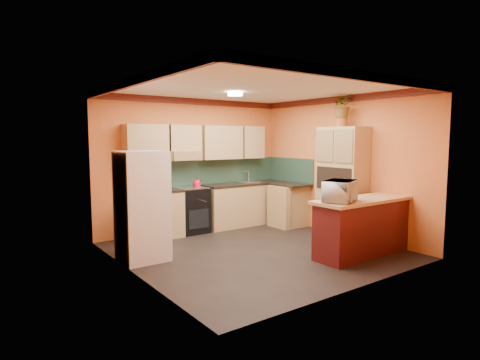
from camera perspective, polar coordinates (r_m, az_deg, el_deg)
name	(u,v)px	position (r m, az deg, el deg)	size (l,w,h in m)	color
room_shell	(247,127)	(6.86, 1.00, 7.61)	(4.24, 4.24, 2.72)	black
base_cabinets_back	(218,208)	(8.44, -3.19, -3.94)	(3.65, 0.60, 0.88)	tan
countertop_back	(218,186)	(8.38, -3.21, -0.84)	(3.65, 0.62, 0.04)	black
stove	(191,210)	(8.13, -6.92, -4.26)	(0.58, 0.58, 0.91)	black
kettle	(197,183)	(8.05, -6.17, -0.43)	(0.17, 0.17, 0.18)	red
sink	(247,182)	(8.81, 1.03, -0.27)	(0.48, 0.40, 0.03)	silver
base_cabinets_right	(290,206)	(8.75, 7.15, -3.64)	(0.60, 0.80, 0.88)	tan
countertop_right	(290,185)	(8.68, 7.19, -0.64)	(0.62, 0.80, 0.04)	black
fridge	(142,206)	(6.36, -13.79, -3.63)	(0.68, 0.66, 1.70)	silver
pantry	(342,183)	(7.77, 14.31, -0.44)	(0.48, 0.90, 2.10)	tan
fern_pot	(342,123)	(7.76, 14.24, 7.91)	(0.22, 0.22, 0.16)	brown
fern	(342,105)	(7.78, 14.30, 10.29)	(0.44, 0.38, 0.49)	tan
breakfast_bar	(363,228)	(6.83, 17.13, -6.57)	(1.80, 0.55, 0.88)	#531313
bar_top	(364,200)	(6.74, 17.25, -2.71)	(1.90, 0.65, 0.05)	tan
microwave	(340,191)	(6.26, 14.05, -1.54)	(0.59, 0.40, 0.33)	silver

